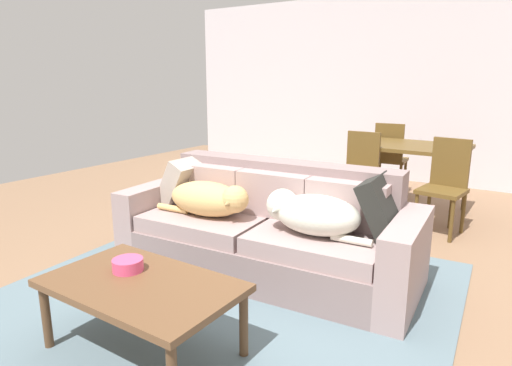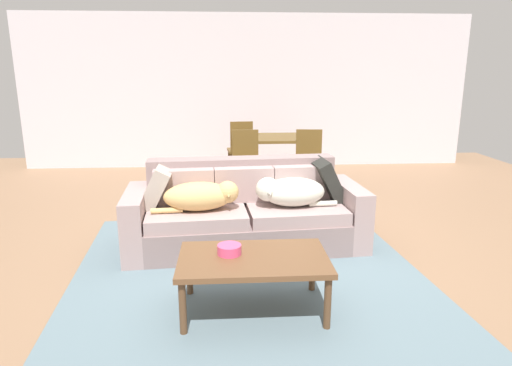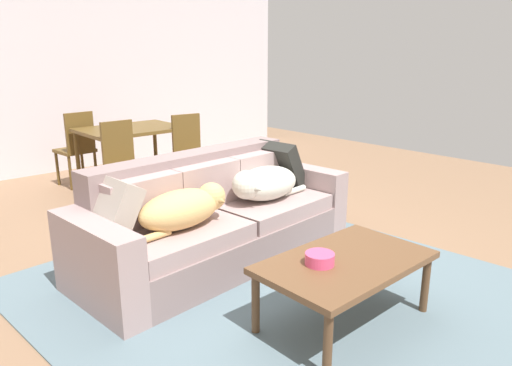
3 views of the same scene
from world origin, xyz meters
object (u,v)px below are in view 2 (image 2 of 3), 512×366
(dining_chair_far_left, at_px, (241,147))
(dining_table, at_px, (271,142))
(coffee_table, at_px, (253,263))
(dining_chair_near_right, at_px, (309,161))
(dog_on_left_cushion, at_px, (202,196))
(bowl_on_coffee_table, at_px, (229,249))
(couch, at_px, (245,213))
(throw_pillow_by_left_arm, at_px, (156,187))
(throw_pillow_by_right_arm, at_px, (328,180))
(dining_chair_near_left, at_px, (246,161))
(dog_on_right_cushion, at_px, (290,192))

(dining_chair_far_left, bearing_deg, dining_table, 119.88)
(coffee_table, bearing_deg, dining_chair_near_right, 72.62)
(dog_on_left_cushion, distance_m, coffee_table, 1.20)
(bowl_on_coffee_table, bearing_deg, dog_on_left_cushion, 103.29)
(couch, height_order, bowl_on_coffee_table, couch)
(bowl_on_coffee_table, bearing_deg, couch, 82.53)
(dining_chair_far_left, bearing_deg, throw_pillow_by_left_arm, 66.76)
(throw_pillow_by_right_arm, xyz_separation_m, dining_chair_near_left, (-0.77, 1.59, -0.11))
(throw_pillow_by_right_arm, distance_m, dining_table, 2.19)
(coffee_table, xyz_separation_m, dining_table, (0.48, 3.59, 0.31))
(bowl_on_coffee_table, xyz_separation_m, dining_chair_near_left, (0.25, 2.96, 0.06))
(dog_on_right_cushion, distance_m, dining_chair_far_left, 3.03)
(throw_pillow_by_left_arm, distance_m, dining_chair_far_left, 3.05)
(couch, height_order, dining_chair_near_right, dining_chair_near_right)
(dining_chair_near_left, relative_size, dining_chair_near_right, 1.01)
(dog_on_left_cushion, xyz_separation_m, throw_pillow_by_right_arm, (1.27, 0.32, 0.06))
(dog_on_left_cushion, bearing_deg, throw_pillow_by_right_arm, 9.84)
(throw_pillow_by_right_arm, relative_size, dining_chair_far_left, 0.46)
(couch, height_order, throw_pillow_by_left_arm, couch)
(throw_pillow_by_left_arm, bearing_deg, dining_table, 59.47)
(dining_chair_far_left, bearing_deg, dining_chair_near_left, 85.86)
(couch, distance_m, throw_pillow_by_left_arm, 0.91)
(throw_pillow_by_right_arm, bearing_deg, throw_pillow_by_left_arm, -175.58)
(bowl_on_coffee_table, xyz_separation_m, dining_chair_far_left, (0.22, 4.14, 0.05))
(coffee_table, bearing_deg, dining_chair_far_left, 89.39)
(couch, xyz_separation_m, bowl_on_coffee_table, (-0.16, -1.25, 0.14))
(dog_on_left_cushion, distance_m, dining_chair_near_right, 2.37)
(dining_table, relative_size, dining_chair_near_left, 1.24)
(dining_table, bearing_deg, dog_on_right_cushion, -91.33)
(dining_chair_near_left, bearing_deg, dog_on_left_cushion, -105.90)
(dining_chair_near_left, height_order, dining_chair_far_left, dining_chair_far_left)
(throw_pillow_by_left_arm, bearing_deg, bowl_on_coffee_table, -60.39)
(couch, relative_size, dog_on_left_cushion, 2.91)
(dog_on_left_cushion, relative_size, dining_chair_near_right, 0.88)
(dining_table, bearing_deg, dog_on_left_cushion, -109.88)
(coffee_table, height_order, dining_chair_far_left, dining_chair_far_left)
(dog_on_left_cushion, bearing_deg, couch, 22.12)
(throw_pillow_by_left_arm, relative_size, throw_pillow_by_right_arm, 0.93)
(dining_table, bearing_deg, bowl_on_coffee_table, -100.45)
(throw_pillow_by_left_arm, xyz_separation_m, dining_chair_near_right, (1.82, 1.74, -0.11))
(couch, distance_m, dining_chair_near_right, 1.98)
(throw_pillow_by_right_arm, height_order, dining_table, throw_pillow_by_right_arm)
(dog_on_right_cushion, height_order, dining_chair_far_left, dining_chair_far_left)
(dining_chair_near_right, bearing_deg, dining_table, 138.01)
(coffee_table, bearing_deg, bowl_on_coffee_table, 160.49)
(throw_pillow_by_right_arm, height_order, dining_chair_near_left, dining_chair_near_left)
(couch, bearing_deg, throw_pillow_by_right_arm, 3.36)
(dining_chair_near_left, bearing_deg, couch, -94.22)
(bowl_on_coffee_table, bearing_deg, dining_chair_near_right, 69.35)
(dining_table, xyz_separation_m, dining_chair_near_left, (-0.40, -0.57, -0.17))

